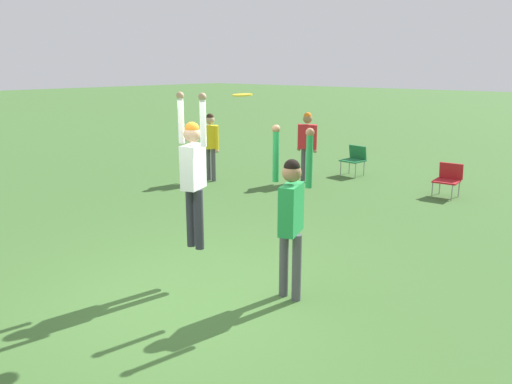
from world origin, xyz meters
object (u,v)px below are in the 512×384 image
object	(u,v)px
person_defending	(291,210)
camping_chair_2	(355,158)
frisbee	(242,95)
camping_chair_0	(448,178)
person_spectator_far	(307,140)
person_spectator_near	(211,141)
person_jumping	(193,168)

from	to	relation	value
person_defending	camping_chair_2	distance (m)	7.86
person_defending	frisbee	xyz separation A→B (m)	(-0.47, -0.37, 1.40)
camping_chair_0	person_spectator_far	bearing A→B (deg)	9.16
camping_chair_0	person_spectator_far	xyz separation A→B (m)	(-3.36, -0.86, 0.65)
person_defending	person_spectator_near	world-z (taller)	person_defending
person_defending	person_jumping	bearing A→B (deg)	-90.00
camping_chair_0	camping_chair_2	bearing A→B (deg)	-17.70
camping_chair_0	person_jumping	bearing A→B (deg)	77.45
camping_chair_0	person_spectator_far	distance (m)	3.53
person_defending	person_spectator_near	xyz separation A→B (m)	(-5.70, 4.13, -0.13)
camping_chair_2	person_defending	bearing A→B (deg)	120.55
frisbee	camping_chair_0	world-z (taller)	frisbee
person_defending	frisbee	size ratio (longest dim) A/B	9.19
person_spectator_near	frisbee	bearing A→B (deg)	-89.98
frisbee	camping_chair_0	bearing A→B (deg)	89.32
person_defending	person_spectator_near	bearing A→B (deg)	-145.24
frisbee	camping_chair_2	xyz separation A→B (m)	(-2.72, 7.53, -2.11)
person_defending	camping_chair_0	size ratio (longest dim) A/B	2.90
person_defending	frisbee	world-z (taller)	frisbee
camping_chair_2	person_spectator_near	world-z (taller)	person_spectator_near
person_defending	camping_chair_0	world-z (taller)	person_defending
person_spectator_near	camping_chair_0	bearing A→B (deg)	-24.90
frisbee	person_spectator_near	bearing A→B (deg)	139.27
person_defending	person_spectator_far	size ratio (longest dim) A/B	1.24
camping_chair_2	person_spectator_far	distance (m)	1.69
camping_chair_2	person_spectator_near	size ratio (longest dim) A/B	0.46
person_defending	person_spectator_near	distance (m)	7.04
camping_chair_0	person_defending	bearing A→B (deg)	88.18
person_jumping	person_spectator_near	size ratio (longest dim) A/B	1.19
person_defending	camping_chair_2	world-z (taller)	person_defending
frisbee	person_jumping	bearing A→B (deg)	-174.50
person_defending	person_spectator_far	bearing A→B (deg)	-165.87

